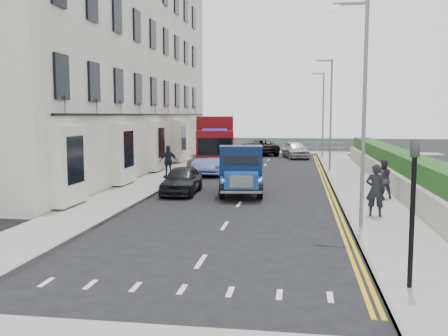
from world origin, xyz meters
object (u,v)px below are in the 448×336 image
Objects in this scene: lamp_near at (360,101)px; lamp_mid at (329,108)px; bedford_lorry at (241,173)px; pedestrian_east_near at (376,190)px; parked_car_front at (182,180)px; red_lorry at (215,141)px; lamp_far at (322,110)px.

lamp_mid is at bearing 90.00° from lamp_near.
bedford_lorry reaches higher than pedestrian_east_near.
lamp_near is 10.04m from parked_car_front.
red_lorry is at bearing 89.45° from parked_car_front.
lamp_far reaches higher than bedford_lorry.
lamp_far is at bearing -73.54° from pedestrian_east_near.
parked_car_front is at bearing 167.00° from bedford_lorry.
lamp_near is 3.55m from pedestrian_east_near.
parked_car_front is at bearing -109.74° from lamp_far.
lamp_mid is 12.50m from parked_car_front.
bedford_lorry is 1.30× the size of parked_car_front.
lamp_far is 1.01× the size of red_lorry.
parked_car_front is at bearing -126.04° from lamp_mid.
bedford_lorry is at bearing -102.23° from lamp_far.
red_lorry is (-2.91, 10.38, 0.84)m from bedford_lorry.
bedford_lorry is 2.78m from parked_car_front.
bedford_lorry is at bearing 125.93° from lamp_near.
lamp_near and lamp_far have the same top height.
lamp_mid and lamp_far have the same top height.
lamp_far is 20.69m from bedford_lorry.
lamp_far is at bearing 90.00° from lamp_mid.
pedestrian_east_near is at bearing 65.64° from lamp_near.
pedestrian_east_near is at bearing -31.23° from parked_car_front.
parked_car_front is (-7.08, 6.26, -3.36)m from lamp_near.
lamp_near is 1.01× the size of red_lorry.
pedestrian_east_near reaches higher than parked_car_front.
lamp_mid is at bearing 52.47° from parked_car_front.
lamp_mid is at bearing 59.34° from bedford_lorry.
pedestrian_east_near is at bearing -88.11° from lamp_far.
bedford_lorry is 2.68× the size of pedestrian_east_near.
bedford_lorry is at bearing -7.26° from parked_car_front.
lamp_near and lamp_mid have the same top height.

